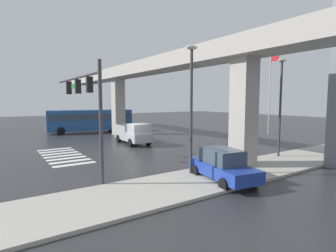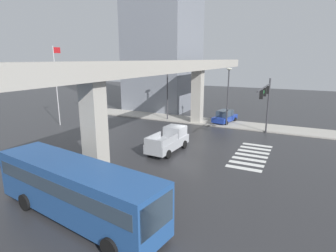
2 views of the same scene
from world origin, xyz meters
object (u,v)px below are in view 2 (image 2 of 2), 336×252
(street_lamp_mid_block, at_px, (167,87))
(city_bus, at_px, (76,187))
(street_lamp_near_corner, at_px, (228,90))
(street_lamp_far_north, at_px, (90,83))
(flagpole, at_px, (57,80))
(pickup_truck, at_px, (169,140))
(sedan_blue, at_px, (225,117))
(traffic_signal_mast, at_px, (266,96))

(street_lamp_mid_block, bearing_deg, city_bus, -164.68)
(street_lamp_near_corner, relative_size, street_lamp_far_north, 1.00)
(street_lamp_far_north, bearing_deg, flagpole, -163.50)
(pickup_truck, distance_m, street_lamp_mid_block, 13.60)
(street_lamp_mid_block, bearing_deg, sedan_blue, -76.96)
(pickup_truck, distance_m, city_bus, 12.11)
(flagpole, bearing_deg, sedan_blue, -60.79)
(street_lamp_near_corner, xyz_separation_m, flagpole, (-8.67, 19.38, 1.14))
(traffic_signal_mast, distance_m, flagpole, 24.79)
(traffic_signal_mast, distance_m, street_lamp_far_north, 27.04)
(sedan_blue, height_order, street_lamp_near_corner, street_lamp_near_corner)
(traffic_signal_mast, height_order, flagpole, flagpole)
(flagpole, bearing_deg, city_bus, -130.60)
(city_bus, xyz_separation_m, sedan_blue, (25.49, -1.10, -0.87))
(pickup_truck, distance_m, street_lamp_near_corner, 12.40)
(pickup_truck, xyz_separation_m, street_lamp_far_north, (11.65, 19.66, 3.57))
(pickup_truck, relative_size, street_lamp_mid_block, 0.72)
(sedan_blue, relative_size, street_lamp_near_corner, 0.63)
(city_bus, bearing_deg, traffic_signal_mast, -18.30)
(sedan_blue, xyz_separation_m, street_lamp_near_corner, (-1.76, -0.71, 3.70))
(pickup_truck, distance_m, sedan_blue, 13.51)
(sedan_blue, distance_m, street_lamp_far_north, 21.62)
(city_bus, height_order, traffic_signal_mast, traffic_signal_mast)
(pickup_truck, bearing_deg, flagpole, 80.11)
(sedan_blue, xyz_separation_m, street_lamp_far_north, (-1.76, 21.23, 3.70))
(traffic_signal_mast, bearing_deg, city_bus, 161.70)
(traffic_signal_mast, xyz_separation_m, street_lamp_mid_block, (3.58, 13.17, -0.01))
(sedan_blue, bearing_deg, traffic_signal_mast, -133.76)
(city_bus, bearing_deg, street_lamp_far_north, 40.32)
(street_lamp_near_corner, bearing_deg, street_lamp_mid_block, 90.00)
(pickup_truck, height_order, street_lamp_mid_block, street_lamp_mid_block)
(traffic_signal_mast, relative_size, flagpole, 0.89)
(pickup_truck, relative_size, flagpole, 0.53)
(sedan_blue, bearing_deg, city_bus, 177.54)
(street_lamp_far_north, bearing_deg, street_lamp_near_corner, -90.00)
(city_bus, bearing_deg, flagpole, 49.40)
(city_bus, distance_m, street_lamp_mid_block, 24.77)
(street_lamp_near_corner, xyz_separation_m, street_lamp_mid_block, (0.00, 8.31, 0.00))
(city_bus, height_order, street_lamp_mid_block, street_lamp_mid_block)
(pickup_truck, xyz_separation_m, street_lamp_near_corner, (11.65, -2.28, 3.57))
(street_lamp_far_north, bearing_deg, street_lamp_mid_block, -90.00)
(city_bus, xyz_separation_m, street_lamp_far_north, (23.73, 20.14, 2.83))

